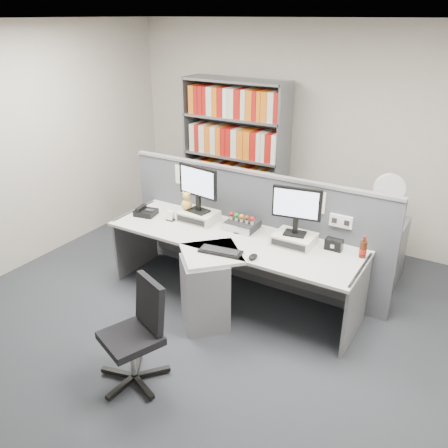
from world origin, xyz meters
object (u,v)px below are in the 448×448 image
Objects in this scene: desk_calendar at (170,216)px; filing_cabinet at (380,251)px; desktop_pc at (242,225)px; desk at (221,269)px; monitor_right at (297,207)px; keyboard at (221,251)px; speaker at (334,244)px; office_chair at (138,331)px; desk_fan at (389,192)px; cola_bottle at (363,249)px; mouse at (253,257)px; desk_phone at (146,212)px; monitor_left at (198,185)px; shelving_unit at (235,158)px.

desk_calendar reaches higher than filing_cabinet.
desk is at bearing -88.73° from desktop_pc.
monitor_right is at bearing -4.92° from desktop_pc.
desktop_pc reaches higher than keyboard.
speaker is at bearing 12.01° from monitor_right.
desk_calendar is 0.12× the size of office_chair.
desk_fan is (0.00, -0.00, 0.69)m from filing_cabinet.
filing_cabinet is (-0.02, 0.95, -0.45)m from cola_bottle.
desk_fan reaches higher than speaker.
filing_cabinet is (0.81, 1.49, -0.39)m from mouse.
cola_bottle is (0.27, -0.01, 0.03)m from speaker.
desk_phone reaches higher than keyboard.
monitor_left reaches higher than desk.
desk_fan is at bearing 75.18° from speaker.
cola_bottle is at bearing 6.05° from desk_phone.
speaker is at bearing 7.16° from desk_phone.
desktop_pc is at bearing 15.60° from desk_calendar.
office_chair is (-0.44, -1.09, -0.28)m from mouse.
desk_phone is 2.62m from filing_cabinet.
shelving_unit reaches higher than filing_cabinet.
shelving_unit is at bearing 115.96° from desk.
mouse is 0.70× the size of speaker.
mouse is at bearing -11.10° from desk_phone.
filing_cabinet is at bearing 64.08° from office_chair.
shelving_unit reaches higher than monitor_right.
monitor_right is 1.12× the size of keyboard.
mouse is 0.16× the size of filing_cabinet.
desktop_pc is 1.64m from office_chair.
desk is 1.18m from office_chair.
office_chair reaches higher than speaker.
shelving_unit is (-0.89, 1.41, 0.22)m from desktop_pc.
cola_bottle is at bearing 26.88° from keyboard.
mouse is 1.20m from desk_calendar.
desk_calendar reaches higher than keyboard.
speaker is at bearing -104.81° from filing_cabinet.
desk_calendar is (-0.77, 0.22, 0.31)m from desk.
filing_cabinet is (1.97, 1.18, -0.42)m from desk_calendar.
desk_phone is 1.15× the size of cola_bottle.
desk is 0.92m from monitor_left.
monitor_left reaches higher than monitor_right.
shelving_unit is at bearing 94.62° from desk_calendar.
monitor_left is 1.19× the size of keyboard.
desk is 0.32m from keyboard.
monitor_left is 2.32× the size of cola_bottle.
desk is 1.85m from filing_cabinet.
desk_fan is at bearing -90.00° from filing_cabinet.
office_chair is (-0.13, -1.04, -0.27)m from keyboard.
keyboard is at bearing -171.45° from mouse.
desktop_pc is 1.68m from shelving_unit.
desk is at bearing -159.85° from cola_bottle.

